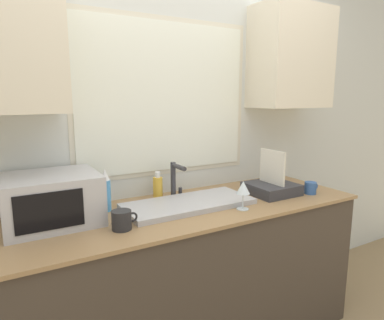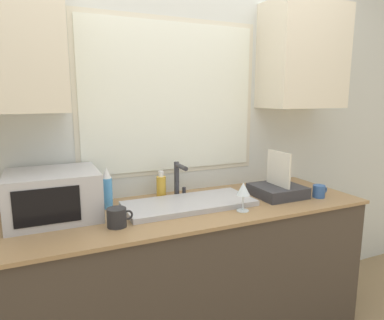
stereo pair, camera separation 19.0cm
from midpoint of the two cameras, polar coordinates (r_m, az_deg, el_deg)
name	(u,v)px [view 1 (the left image)]	position (r m, az deg, el deg)	size (l,w,h in m)	color
countertop	(192,276)	(2.19, -2.61, -18.76)	(2.07, 0.70, 0.89)	#42382D
wall_back	(167,114)	(2.21, -6.75, 7.59)	(6.00, 0.38, 2.60)	silver
sink_basin	(189,204)	(2.00, -3.33, -7.31)	(0.75, 0.33, 0.03)	#B2B2B7
faucet	(175,177)	(2.12, -5.36, -2.95)	(0.08, 0.17, 0.23)	#333338
microwave	(51,199)	(1.89, -25.12, -5.94)	(0.45, 0.40, 0.25)	#B2B2B7
dish_rack	(271,187)	(2.28, 10.79, -4.42)	(0.30, 0.28, 0.29)	#333338
spray_bottle	(105,191)	(1.97, -16.94, -5.02)	(0.06, 0.06, 0.24)	#4C99D8
soap_bottle	(158,187)	(2.14, -8.27, -4.54)	(0.06, 0.06, 0.17)	gold
mug_near_sink	(122,220)	(1.71, -14.81, -9.70)	(0.13, 0.10, 0.09)	#262628
wine_glass	(243,189)	(1.93, 5.74, -4.79)	(0.08, 0.08, 0.16)	silver
mug_by_rack	(311,188)	(2.34, 16.99, -4.50)	(0.11, 0.08, 0.08)	#335999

